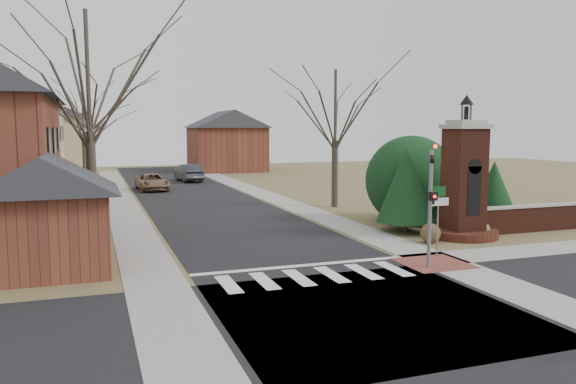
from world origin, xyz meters
name	(u,v)px	position (x,y,z in m)	size (l,w,h in m)	color
ground	(325,283)	(0.00, 0.00, 0.00)	(120.00, 120.00, 0.00)	olive
main_street	(200,200)	(0.00, 22.00, 0.01)	(8.00, 70.00, 0.01)	black
cross_street	(368,311)	(0.00, -3.00, 0.01)	(120.00, 8.00, 0.01)	black
crosswalk_zone	(315,276)	(0.00, 0.80, 0.01)	(8.00, 2.20, 0.02)	silver
stop_bar	(300,266)	(0.00, 2.30, 0.01)	(8.00, 0.35, 0.02)	silver
sidewalk_right_main	(271,197)	(5.20, 22.00, 0.01)	(2.00, 60.00, 0.02)	gray
sidewalk_left	(122,204)	(-5.20, 22.00, 0.01)	(2.00, 60.00, 0.02)	gray
curb_apron	(434,263)	(4.80, 1.00, 0.01)	(2.40, 2.40, 0.02)	brown
traffic_signal_pole	(431,196)	(4.30, 0.57, 2.59)	(0.28, 0.41, 4.50)	slate
sign_post	(438,207)	(5.59, 1.99, 1.95)	(0.90, 0.07, 2.75)	slate
brick_gate_monument	(464,190)	(9.00, 4.99, 2.17)	(3.20, 3.20, 6.47)	#4D2016
brick_garden_wall	(540,217)	(13.50, 5.00, 0.66)	(7.50, 0.50, 1.30)	#4D2016
garage_left	(47,208)	(-8.52, 4.49, 2.24)	(4.80, 4.80, 4.29)	brown
house_distant_left	(39,135)	(-12.01, 48.00, 4.25)	(10.80, 8.80, 8.53)	beige
house_distant_right	(226,140)	(7.99, 47.99, 3.65)	(8.80, 8.80, 7.30)	brown
evergreen_near	(406,184)	(7.20, 7.00, 2.30)	(2.80, 2.80, 4.10)	#473D33
evergreen_mid	(450,174)	(10.50, 8.20, 2.60)	(3.40, 3.40, 4.70)	#473D33
evergreen_far	(494,188)	(12.50, 7.20, 1.90)	(2.40, 2.40, 3.30)	#473D33
evergreen_mass	(411,177)	(9.00, 9.50, 2.40)	(4.80, 4.80, 4.80)	black
bare_tree_0	(87,63)	(-7.00, 9.00, 7.70)	(8.05, 8.05, 11.15)	#473D33
bare_tree_1	(88,80)	(-7.00, 22.00, 8.03)	(8.40, 8.40, 11.64)	#473D33
bare_tree_2	(83,104)	(-7.50, 35.00, 7.03)	(7.35, 7.35, 10.19)	#473D33
bare_tree_3	(335,100)	(7.50, 16.00, 6.69)	(7.00, 7.00, 9.70)	#473D33
pickup_truck	(152,182)	(-2.42, 29.67, 0.66)	(2.21, 4.78, 1.33)	#856249
distant_car	(189,173)	(1.60, 36.27, 0.81)	(1.72, 4.94, 1.63)	#303237
dry_shrub_left	(430,233)	(6.80, 4.25, 0.44)	(0.88, 0.88, 0.88)	brown
dry_shrub_right	(483,230)	(9.82, 4.60, 0.34)	(0.68, 0.68, 0.68)	olive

